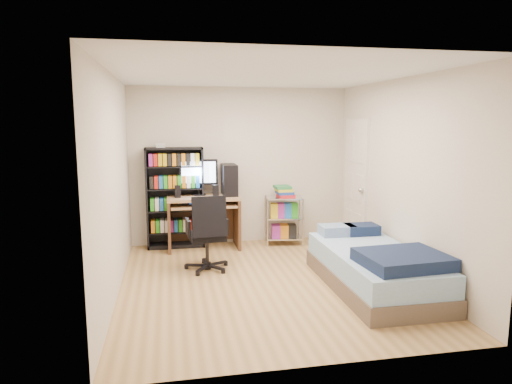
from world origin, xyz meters
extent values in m
cube|color=tan|center=(0.00, 0.00, -0.02)|extent=(3.50, 4.00, 0.04)
cube|color=silver|center=(0.00, 0.00, 2.52)|extent=(3.50, 4.00, 0.04)
cube|color=beige|center=(0.00, 2.02, 1.25)|extent=(3.50, 0.04, 2.50)
cube|color=beige|center=(0.00, -2.02, 1.25)|extent=(3.50, 0.04, 2.50)
cube|color=beige|center=(-1.77, 0.00, 1.25)|extent=(0.04, 4.00, 2.50)
cube|color=beige|center=(1.77, 0.00, 1.25)|extent=(0.04, 4.00, 2.50)
cube|color=black|center=(-1.05, 1.84, 0.78)|extent=(0.88, 0.29, 1.57)
cube|color=black|center=(-1.05, 1.84, 0.25)|extent=(0.82, 0.27, 0.02)
cube|color=#B21F17|center=(-1.05, 1.83, 0.36)|extent=(0.76, 0.24, 0.19)
cube|color=black|center=(-1.05, 1.84, 0.59)|extent=(0.82, 0.27, 0.02)
cube|color=#1960B4|center=(-1.05, 1.83, 0.70)|extent=(0.76, 0.24, 0.19)
cube|color=black|center=(-1.05, 1.84, 0.93)|extent=(0.82, 0.27, 0.02)
cube|color=gold|center=(-1.05, 1.83, 1.04)|extent=(0.76, 0.24, 0.19)
cube|color=black|center=(-1.05, 1.84, 1.27)|extent=(0.82, 0.27, 0.02)
cube|color=#29921F|center=(-1.05, 1.83, 1.39)|extent=(0.76, 0.24, 0.19)
cube|color=silver|center=(-1.25, 1.84, 1.60)|extent=(0.14, 0.12, 0.06)
cube|color=#A37754|center=(-0.63, 1.69, 0.80)|extent=(1.10, 0.60, 0.04)
cube|color=#36271D|center=(-1.16, 1.69, 0.39)|extent=(0.04, 0.60, 0.78)
cube|color=#36271D|center=(-0.11, 1.69, 0.39)|extent=(0.04, 0.60, 0.78)
cube|color=#36271D|center=(-0.63, 1.97, 0.41)|extent=(1.05, 0.03, 0.71)
cube|color=#A37754|center=(-0.63, 1.60, 0.69)|extent=(0.99, 0.49, 0.03)
cube|color=black|center=(-0.63, 1.58, 0.72)|extent=(0.48, 0.16, 0.03)
cube|color=black|center=(-0.69, 1.81, 1.18)|extent=(0.59, 0.05, 0.39)
cube|color=silver|center=(-0.69, 1.77, 1.18)|extent=(0.53, 0.01, 0.33)
cube|color=black|center=(-0.21, 1.74, 1.06)|extent=(0.22, 0.46, 0.48)
cube|color=black|center=(-1.01, 1.63, 0.91)|extent=(0.09, 0.09, 0.19)
cube|color=black|center=(-0.44, 1.58, 0.91)|extent=(0.09, 0.09, 0.19)
cylinder|color=black|center=(-0.67, 0.63, 0.26)|extent=(0.05, 0.05, 0.36)
cube|color=black|center=(-0.67, 0.63, 0.46)|extent=(0.49, 0.49, 0.08)
cube|color=black|center=(-0.65, 0.43, 0.76)|extent=(0.45, 0.18, 0.53)
cube|color=black|center=(-0.91, 0.61, 0.59)|extent=(0.06, 0.29, 0.21)
cube|color=black|center=(-0.42, 0.66, 0.59)|extent=(0.06, 0.29, 0.21)
cylinder|color=silver|center=(0.36, 1.54, 0.39)|extent=(0.03, 0.03, 0.77)
cylinder|color=silver|center=(0.91, 1.46, 0.39)|extent=(0.03, 0.03, 0.77)
cylinder|color=silver|center=(0.41, 1.93, 0.39)|extent=(0.03, 0.03, 0.77)
cylinder|color=silver|center=(0.97, 1.85, 0.39)|extent=(0.03, 0.03, 0.77)
cube|color=silver|center=(0.66, 1.70, 0.11)|extent=(0.61, 0.47, 0.02)
cube|color=silver|center=(0.66, 1.70, 0.44)|extent=(0.61, 0.47, 0.02)
cube|color=silver|center=(0.66, 1.70, 0.76)|extent=(0.61, 0.47, 0.02)
cube|color=#B31921|center=(0.66, 1.70, 0.86)|extent=(0.28, 0.34, 0.18)
cube|color=brown|center=(1.22, -0.44, 0.10)|extent=(1.03, 2.05, 0.21)
cube|color=#93C0DB|center=(1.22, -0.44, 0.33)|extent=(0.98, 2.01, 0.25)
cube|color=#14203F|center=(1.27, -1.00, 0.51)|extent=(0.92, 0.78, 0.14)
cube|color=#9CB9DD|center=(1.06, 0.38, 0.52)|extent=(0.46, 0.31, 0.13)
cube|color=#14203F|center=(1.40, 0.36, 0.52)|extent=(0.43, 0.31, 0.13)
cube|color=#382012|center=(1.22, -0.49, 0.46)|extent=(0.29, 0.23, 0.02)
cube|color=silver|center=(1.73, 1.35, 1.00)|extent=(0.05, 0.80, 2.00)
sphere|color=#BABABF|center=(1.67, 1.03, 0.95)|extent=(0.08, 0.08, 0.08)
camera|label=1|loc=(-1.14, -5.28, 1.96)|focal=32.00mm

